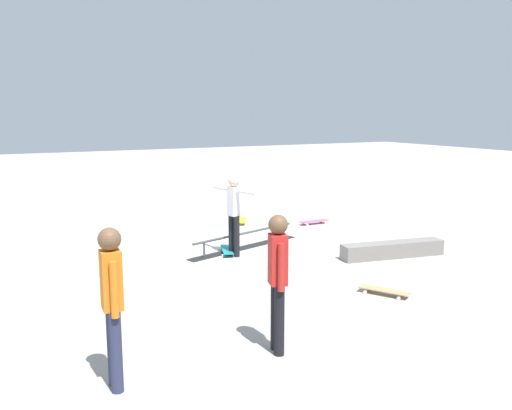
{
  "coord_description": "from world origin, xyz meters",
  "views": [
    {
      "loc": [
        4.75,
        9.95,
        2.87
      ],
      "look_at": [
        -0.24,
        0.42,
        1.0
      ],
      "focal_mm": 38.18,
      "sensor_mm": 36.0,
      "label": 1
    }
  ],
  "objects_px": {
    "skater_main": "(234,209)",
    "loose_skateboard_yellow": "(242,220)",
    "bystander_red_shirt": "(278,276)",
    "skate_ledge": "(392,250)",
    "loose_skateboard_pink": "(314,221)",
    "skateboard_main": "(227,250)",
    "bystander_orange_shirt": "(112,299)",
    "grind_rail": "(245,241)",
    "loose_skateboard_natural": "(384,290)"
  },
  "relations": [
    {
      "from": "bystander_red_shirt",
      "to": "loose_skateboard_pink",
      "type": "relative_size",
      "value": 2.09
    },
    {
      "from": "skateboard_main",
      "to": "bystander_orange_shirt",
      "type": "distance_m",
      "value": 5.61
    },
    {
      "from": "skateboard_main",
      "to": "loose_skateboard_yellow",
      "type": "height_order",
      "value": "same"
    },
    {
      "from": "loose_skateboard_pink",
      "to": "skater_main",
      "type": "bearing_deg",
      "value": 31.63
    },
    {
      "from": "bystander_orange_shirt",
      "to": "loose_skateboard_natural",
      "type": "relative_size",
      "value": 2.16
    },
    {
      "from": "skate_ledge",
      "to": "loose_skateboard_pink",
      "type": "height_order",
      "value": "skate_ledge"
    },
    {
      "from": "skate_ledge",
      "to": "bystander_red_shirt",
      "type": "height_order",
      "value": "bystander_red_shirt"
    },
    {
      "from": "skater_main",
      "to": "bystander_red_shirt",
      "type": "xyz_separation_m",
      "value": [
        1.43,
        4.22,
        0.01
      ]
    },
    {
      "from": "grind_rail",
      "to": "loose_skateboard_pink",
      "type": "bearing_deg",
      "value": -170.11
    },
    {
      "from": "skate_ledge",
      "to": "loose_skateboard_pink",
      "type": "relative_size",
      "value": 2.66
    },
    {
      "from": "bystander_red_shirt",
      "to": "loose_skateboard_yellow",
      "type": "xyz_separation_m",
      "value": [
        -3.0,
        -7.06,
        -0.88
      ]
    },
    {
      "from": "bystander_red_shirt",
      "to": "bystander_orange_shirt",
      "type": "height_order",
      "value": "bystander_orange_shirt"
    },
    {
      "from": "grind_rail",
      "to": "loose_skateboard_pink",
      "type": "distance_m",
      "value": 3.0
    },
    {
      "from": "skater_main",
      "to": "loose_skateboard_natural",
      "type": "distance_m",
      "value": 3.51
    },
    {
      "from": "bystander_red_shirt",
      "to": "loose_skateboard_natural",
      "type": "bearing_deg",
      "value": -52.99
    },
    {
      "from": "loose_skateboard_natural",
      "to": "skateboard_main",
      "type": "bearing_deg",
      "value": -11.56
    },
    {
      "from": "grind_rail",
      "to": "skater_main",
      "type": "distance_m",
      "value": 1.04
    },
    {
      "from": "loose_skateboard_yellow",
      "to": "grind_rail",
      "type": "bearing_deg",
      "value": -175.32
    },
    {
      "from": "grind_rail",
      "to": "bystander_red_shirt",
      "type": "xyz_separation_m",
      "value": [
        1.91,
        4.69,
        0.8
      ]
    },
    {
      "from": "skate_ledge",
      "to": "skateboard_main",
      "type": "bearing_deg",
      "value": -32.62
    },
    {
      "from": "skateboard_main",
      "to": "loose_skateboard_pink",
      "type": "bearing_deg",
      "value": -44.88
    },
    {
      "from": "loose_skateboard_pink",
      "to": "loose_skateboard_natural",
      "type": "xyz_separation_m",
      "value": [
        2.06,
        5.06,
        0.0
      ]
    },
    {
      "from": "grind_rail",
      "to": "loose_skateboard_natural",
      "type": "bearing_deg",
      "value": 82.01
    },
    {
      "from": "grind_rail",
      "to": "loose_skateboard_natural",
      "type": "distance_m",
      "value": 3.74
    },
    {
      "from": "skateboard_main",
      "to": "bystander_red_shirt",
      "type": "bearing_deg",
      "value": -178.65
    },
    {
      "from": "bystander_red_shirt",
      "to": "loose_skateboard_yellow",
      "type": "relative_size",
      "value": 2.12
    },
    {
      "from": "grind_rail",
      "to": "loose_skateboard_yellow",
      "type": "height_order",
      "value": "grind_rail"
    },
    {
      "from": "loose_skateboard_yellow",
      "to": "loose_skateboard_natural",
      "type": "relative_size",
      "value": 1.0
    },
    {
      "from": "bystander_red_shirt",
      "to": "loose_skateboard_pink",
      "type": "bearing_deg",
      "value": -21.7
    },
    {
      "from": "loose_skateboard_pink",
      "to": "skateboard_main",
      "type": "bearing_deg",
      "value": 27.86
    },
    {
      "from": "bystander_red_shirt",
      "to": "skater_main",
      "type": "bearing_deg",
      "value": -3.38
    },
    {
      "from": "grind_rail",
      "to": "bystander_orange_shirt",
      "type": "distance_m",
      "value": 6.09
    },
    {
      "from": "skateboard_main",
      "to": "loose_skateboard_pink",
      "type": "xyz_separation_m",
      "value": [
        -3.19,
        -1.6,
        0.0
      ]
    },
    {
      "from": "loose_skateboard_natural",
      "to": "bystander_red_shirt",
      "type": "bearing_deg",
      "value": 82.03
    },
    {
      "from": "grind_rail",
      "to": "bystander_orange_shirt",
      "type": "xyz_separation_m",
      "value": [
        3.84,
        4.66,
        0.82
      ]
    },
    {
      "from": "grind_rail",
      "to": "skate_ledge",
      "type": "distance_m",
      "value": 3.03
    },
    {
      "from": "loose_skateboard_yellow",
      "to": "loose_skateboard_natural",
      "type": "height_order",
      "value": "same"
    },
    {
      "from": "bystander_red_shirt",
      "to": "skate_ledge",
      "type": "bearing_deg",
      "value": -41.97
    },
    {
      "from": "grind_rail",
      "to": "skateboard_main",
      "type": "relative_size",
      "value": 3.52
    },
    {
      "from": "grind_rail",
      "to": "loose_skateboard_pink",
      "type": "xyz_separation_m",
      "value": [
        -2.66,
        -1.37,
        -0.08
      ]
    },
    {
      "from": "skater_main",
      "to": "loose_skateboard_yellow",
      "type": "height_order",
      "value": "skater_main"
    },
    {
      "from": "skate_ledge",
      "to": "skater_main",
      "type": "xyz_separation_m",
      "value": [
        2.74,
        -1.54,
        0.79
      ]
    },
    {
      "from": "skate_ledge",
      "to": "loose_skateboard_pink",
      "type": "bearing_deg",
      "value": -96.71
    },
    {
      "from": "skateboard_main",
      "to": "loose_skateboard_pink",
      "type": "height_order",
      "value": "same"
    },
    {
      "from": "loose_skateboard_yellow",
      "to": "loose_skateboard_pink",
      "type": "relative_size",
      "value": 0.99
    },
    {
      "from": "grind_rail",
      "to": "loose_skateboard_yellow",
      "type": "relative_size",
      "value": 3.64
    },
    {
      "from": "skate_ledge",
      "to": "loose_skateboard_natural",
      "type": "xyz_separation_m",
      "value": [
        1.66,
        1.68,
        -0.08
      ]
    },
    {
      "from": "grind_rail",
      "to": "loose_skateboard_natural",
      "type": "relative_size",
      "value": 3.64
    },
    {
      "from": "loose_skateboard_pink",
      "to": "loose_skateboard_natural",
      "type": "relative_size",
      "value": 1.01
    },
    {
      "from": "skater_main",
      "to": "skateboard_main",
      "type": "xyz_separation_m",
      "value": [
        0.05,
        -0.24,
        -0.87
      ]
    }
  ]
}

